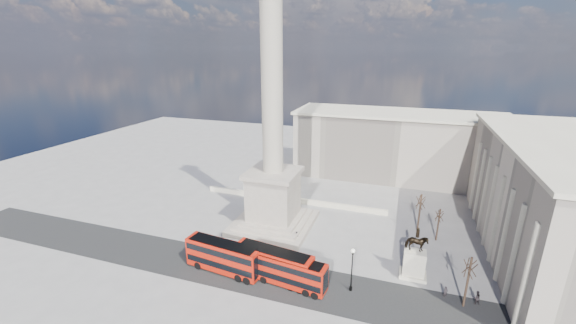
% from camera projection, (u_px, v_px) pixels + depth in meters
% --- Properties ---
extents(ground, '(180.00, 180.00, 0.00)m').
position_uv_depth(ground, '(264.00, 238.00, 61.55)').
color(ground, gray).
rests_on(ground, ground).
extents(asphalt_road, '(120.00, 9.00, 0.01)m').
position_uv_depth(asphalt_road, '(269.00, 277.00, 51.01)').
color(asphalt_road, '#272727').
rests_on(asphalt_road, ground).
extents(nelsons_column, '(14.00, 14.00, 49.85)m').
position_uv_depth(nelsons_column, '(273.00, 160.00, 62.08)').
color(nelsons_column, '#A29687').
rests_on(nelsons_column, ground).
extents(balustrade_wall, '(40.00, 0.60, 1.10)m').
position_uv_depth(balustrade_wall, '(292.00, 200.00, 75.79)').
color(balustrade_wall, beige).
rests_on(balustrade_wall, ground).
extents(building_east, '(19.00, 46.00, 18.60)m').
position_uv_depth(building_east, '(559.00, 201.00, 53.94)').
color(building_east, beige).
rests_on(building_east, ground).
extents(building_northeast, '(51.00, 17.00, 16.60)m').
position_uv_depth(building_northeast, '(397.00, 145.00, 88.91)').
color(building_northeast, beige).
rests_on(building_northeast, ground).
extents(red_bus_a, '(11.93, 3.98, 4.75)m').
position_uv_depth(red_bus_a, '(224.00, 257.00, 51.66)').
color(red_bus_a, '#B81909').
rests_on(red_bus_a, ground).
extents(red_bus_b, '(11.87, 4.19, 4.71)m').
position_uv_depth(red_bus_b, '(274.00, 264.00, 49.89)').
color(red_bus_b, '#B81909').
rests_on(red_bus_b, ground).
extents(red_bus_c, '(10.81, 3.70, 4.29)m').
position_uv_depth(red_bus_c, '(290.00, 272.00, 48.59)').
color(red_bus_c, '#B81909').
rests_on(red_bus_c, ground).
extents(victorian_lamp, '(0.55, 0.55, 6.45)m').
position_uv_depth(victorian_lamp, '(352.00, 266.00, 47.15)').
color(victorian_lamp, black).
rests_on(victorian_lamp, ground).
extents(equestrian_statue, '(3.77, 2.82, 7.90)m').
position_uv_depth(equestrian_statue, '(414.00, 260.00, 50.47)').
color(equestrian_statue, beige).
rests_on(equestrian_statue, ground).
extents(bare_tree_near, '(1.73, 1.73, 7.57)m').
position_uv_depth(bare_tree_near, '(470.00, 266.00, 43.53)').
color(bare_tree_near, '#332319').
rests_on(bare_tree_near, ground).
extents(bare_tree_mid, '(1.63, 1.63, 6.19)m').
position_uv_depth(bare_tree_mid, '(440.00, 215.00, 59.41)').
color(bare_tree_mid, '#332319').
rests_on(bare_tree_mid, ground).
extents(bare_tree_far, '(1.85, 1.85, 7.55)m').
position_uv_depth(bare_tree_far, '(421.00, 201.00, 62.19)').
color(bare_tree_far, '#332319').
rests_on(bare_tree_far, ground).
extents(pedestrian_walking, '(0.73, 0.68, 1.67)m').
position_uv_depth(pedestrian_walking, '(446.00, 292.00, 46.65)').
color(pedestrian_walking, '#272223').
rests_on(pedestrian_walking, ground).
extents(pedestrian_standing, '(1.11, 0.98, 1.92)m').
position_uv_depth(pedestrian_standing, '(477.00, 297.00, 45.49)').
color(pedestrian_standing, '#272223').
rests_on(pedestrian_standing, ground).
extents(pedestrian_crossing, '(1.11, 0.99, 1.81)m').
position_uv_depth(pedestrian_crossing, '(297.00, 236.00, 60.35)').
color(pedestrian_crossing, '#272223').
rests_on(pedestrian_crossing, ground).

